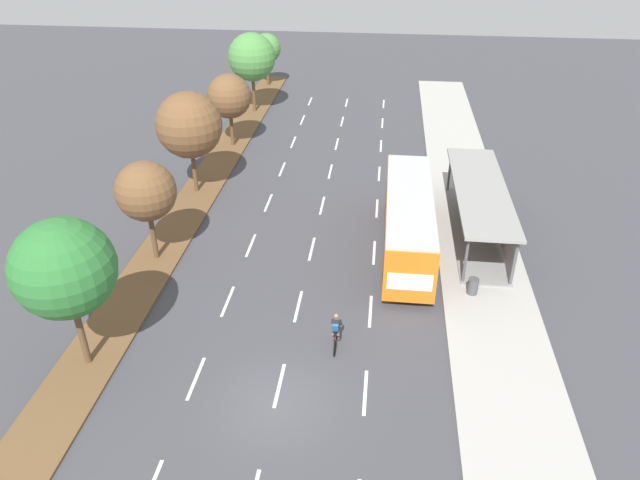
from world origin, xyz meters
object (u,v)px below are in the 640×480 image
trash_bin (473,286)px  bus_shelter (483,206)px  cyclist (336,332)px  median_tree_second (146,191)px  median_tree_fifth (252,57)px  bus (409,217)px  median_tree_nearest (64,269)px  median_tree_fourth (229,96)px  median_tree_farthest (267,48)px  median_tree_third (189,125)px

trash_bin → bus_shelter: bearing=80.1°
cyclist → median_tree_second: bearing=149.8°
median_tree_fifth → bus: bearing=-59.2°
bus_shelter → bus: size_ratio=1.02×
cyclist → median_tree_nearest: bearing=-167.7°
bus_shelter → median_tree_fifth: 26.97m
median_tree_nearest → median_tree_fifth: (0.19, 33.19, 0.05)m
median_tree_fourth → median_tree_farthest: bearing=91.2°
bus_shelter → median_tree_fifth: median_tree_fifth is taller
median_tree_third → trash_bin: median_tree_third is taller
cyclist → median_tree_third: median_tree_third is taller
median_tree_second → trash_bin: size_ratio=6.54×
bus_shelter → median_tree_nearest: bearing=-143.9°
median_tree_third → median_tree_fifth: bearing=88.5°
bus_shelter → median_tree_farthest: median_tree_farthest is taller
bus_shelter → median_tree_farthest: bearing=122.3°
bus → median_tree_second: (-13.54, -2.54, 2.03)m
cyclist → median_tree_third: size_ratio=0.27×
bus_shelter → trash_bin: size_ratio=13.55×
median_tree_second → bus: bearing=10.6°
median_tree_fourth → median_tree_third: bearing=-93.1°
bus_shelter → median_tree_nearest: 22.25m
bus_shelter → median_tree_nearest: size_ratio=1.71×
bus_shelter → median_tree_farthest: size_ratio=2.26×
median_tree_third → median_tree_farthest: bearing=89.8°
median_tree_fourth → median_tree_nearest: bearing=-90.5°
median_tree_third → median_tree_fifth: median_tree_fifth is taller
bus → median_tree_fifth: size_ratio=1.65×
cyclist → median_tree_fifth: (-10.16, 30.92, 4.10)m
bus_shelter → median_tree_second: median_tree_second is taller
median_tree_fourth → trash_bin: median_tree_fourth is taller
bus_shelter → median_tree_second: (-17.82, -4.70, 2.23)m
bus_shelter → cyclist: bus_shelter is taller
bus → trash_bin: size_ratio=13.28×
bus → cyclist: 9.23m
median_tree_third → trash_bin: size_ratio=7.81×
bus_shelter → bus: (-4.28, -2.16, 0.20)m
median_tree_farthest → trash_bin: size_ratio=6.00×
bus_shelter → median_tree_third: size_ratio=1.74×
median_tree_farthest → cyclist: bearing=-75.0°
cyclist → median_tree_farthest: (-10.51, 39.22, 2.98)m
bus → median_tree_second: size_ratio=2.03×
median_tree_second → median_tree_fifth: 24.90m
median_tree_second → median_tree_farthest: 33.19m
median_tree_second → trash_bin: 17.18m
median_tree_nearest → median_tree_fourth: bearing=89.5°
median_tree_third → bus_shelter: bearing=-11.3°
cyclist → median_tree_farthest: bearing=105.0°
median_tree_farthest → median_tree_fourth: bearing=-88.8°
median_tree_fourth → trash_bin: 24.76m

